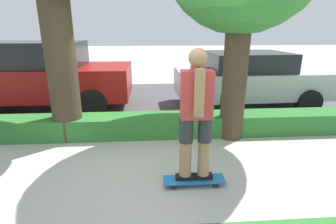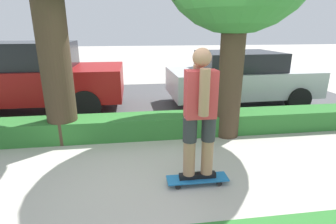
{
  "view_description": "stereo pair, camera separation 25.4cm",
  "coord_description": "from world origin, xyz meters",
  "px_view_note": "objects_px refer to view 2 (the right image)",
  "views": [
    {
      "loc": [
        -0.09,
        -3.34,
        2.06
      ],
      "look_at": [
        0.2,
        0.6,
        0.8
      ],
      "focal_mm": 28.0,
      "sensor_mm": 36.0,
      "label": 1
    },
    {
      "loc": [
        -0.34,
        -3.31,
        2.06
      ],
      "look_at": [
        0.2,
        0.6,
        0.8
      ],
      "focal_mm": 28.0,
      "sensor_mm": 36.0,
      "label": 2
    }
  ],
  "objects_px": {
    "skateboard": "(197,179)",
    "skater_person": "(200,113)",
    "parked_car_front": "(32,77)",
    "parked_car_middle": "(240,77)"
  },
  "relations": [
    {
      "from": "skateboard",
      "to": "parked_car_front",
      "type": "distance_m",
      "value": 5.14
    },
    {
      "from": "skater_person",
      "to": "parked_car_middle",
      "type": "xyz_separation_m",
      "value": [
        2.13,
        3.77,
        -0.26
      ]
    },
    {
      "from": "skateboard",
      "to": "skater_person",
      "type": "relative_size",
      "value": 0.48
    },
    {
      "from": "skateboard",
      "to": "skater_person",
      "type": "height_order",
      "value": "skater_person"
    },
    {
      "from": "parked_car_front",
      "to": "parked_car_middle",
      "type": "xyz_separation_m",
      "value": [
        5.46,
        -0.05,
        -0.14
      ]
    },
    {
      "from": "skateboard",
      "to": "parked_car_middle",
      "type": "distance_m",
      "value": 4.39
    },
    {
      "from": "skateboard",
      "to": "parked_car_front",
      "type": "bearing_deg",
      "value": 131.09
    },
    {
      "from": "parked_car_front",
      "to": "parked_car_middle",
      "type": "distance_m",
      "value": 5.46
    },
    {
      "from": "skateboard",
      "to": "parked_car_middle",
      "type": "xyz_separation_m",
      "value": [
        2.13,
        3.77,
        0.69
      ]
    },
    {
      "from": "parked_car_front",
      "to": "skateboard",
      "type": "bearing_deg",
      "value": -48.79
    }
  ]
}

